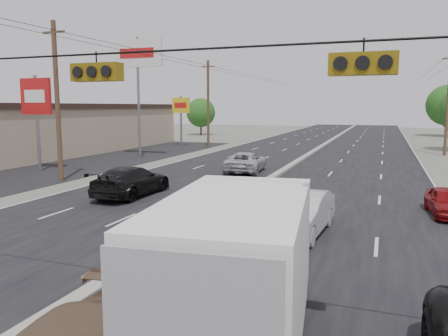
{
  "coord_description": "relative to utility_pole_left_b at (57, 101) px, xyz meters",
  "views": [
    {
      "loc": [
        6.87,
        -7.35,
        4.79
      ],
      "look_at": [
        0.57,
        9.78,
        2.2
      ],
      "focal_mm": 35.0,
      "sensor_mm": 36.0,
      "label": 1
    }
  ],
  "objects": [
    {
      "name": "road_surface",
      "position": [
        12.5,
        15.0,
        -5.11
      ],
      "size": [
        20.0,
        160.0,
        0.02
      ],
      "primitive_type": "cube",
      "color": "black",
      "rests_on": "ground"
    },
    {
      "name": "box_truck",
      "position": [
        17.0,
        -14.93,
        -3.43
      ],
      "size": [
        2.98,
        6.64,
        3.26
      ],
      "rotation": [
        0.0,
        0.0,
        0.12
      ],
      "color": "black",
      "rests_on": "ground"
    },
    {
      "name": "parking_lot",
      "position": [
        -4.5,
        10.0,
        -5.11
      ],
      "size": [
        10.0,
        42.0,
        0.02
      ],
      "primitive_type": "cube",
      "color": "black",
      "rests_on": "ground"
    },
    {
      "name": "tree_right_far",
      "position": [
        28.5,
        55.0,
        -0.15
      ],
      "size": [
        6.4,
        6.4,
        8.16
      ],
      "color": "#382619",
      "rests_on": "ground"
    },
    {
      "name": "queue_car_a",
      "position": [
        13.9,
        -4.55,
        -4.38
      ],
      "size": [
        1.73,
        4.26,
        1.45
      ],
      "primitive_type": "imported",
      "rotation": [
        0.0,
        0.0,
        -0.01
      ],
      "color": "black",
      "rests_on": "ground"
    },
    {
      "name": "center_median",
      "position": [
        12.5,
        15.0,
        -5.01
      ],
      "size": [
        0.5,
        160.0,
        0.2
      ],
      "primitive_type": "cube",
      "color": "gray",
      "rests_on": "ground"
    },
    {
      "name": "pole_sign_billboard",
      "position": [
        -2.0,
        13.0,
        3.76
      ],
      "size": [
        5.0,
        0.25,
        11.0
      ],
      "color": "slate",
      "rests_on": "ground"
    },
    {
      "name": "pole_sign_mid",
      "position": [
        -4.5,
        3.0,
        0.01
      ],
      "size": [
        2.6,
        0.25,
        7.0
      ],
      "color": "slate",
      "rests_on": "ground"
    },
    {
      "name": "ground",
      "position": [
        12.5,
        -15.0,
        -5.11
      ],
      "size": [
        200.0,
        200.0,
        0.0
      ],
      "primitive_type": "plane",
      "color": "#606356",
      "rests_on": "ground"
    },
    {
      "name": "queue_car_b",
      "position": [
        16.57,
        -6.4,
        -4.32
      ],
      "size": [
        2.04,
        4.92,
        1.58
      ],
      "primitive_type": "imported",
      "rotation": [
        0.0,
        0.0,
        -0.08
      ],
      "color": "silver",
      "rests_on": "ground"
    },
    {
      "name": "utility_pole_right_c",
      "position": [
        25.0,
        25.0,
        0.0
      ],
      "size": [
        1.6,
        0.3,
        10.0
      ],
      "color": "#422D1E",
      "rests_on": "ground"
    },
    {
      "name": "red_sedan",
      "position": [
        15.5,
        -9.24,
        -4.43
      ],
      "size": [
        1.61,
        4.19,
        1.36
      ],
      "primitive_type": "imported",
      "rotation": [
        0.0,
        0.0,
        0.04
      ],
      "color": "maroon",
      "rests_on": "ground"
    },
    {
      "name": "strip_mall",
      "position": [
        -13.5,
        10.0,
        -2.81
      ],
      "size": [
        12.0,
        42.0,
        4.6
      ],
      "primitive_type": "cube",
      "color": "tan",
      "rests_on": "ground"
    },
    {
      "name": "pole_sign_far",
      "position": [
        -3.5,
        25.0,
        -0.7
      ],
      "size": [
        2.2,
        0.25,
        6.0
      ],
      "color": "slate",
      "rests_on": "ground"
    },
    {
      "name": "traffic_signals",
      "position": [
        13.9,
        -15.0,
        0.39
      ],
      "size": [
        25.0,
        0.3,
        0.54
      ],
      "color": "black",
      "rests_on": "ground"
    },
    {
      "name": "utility_pole_left_b",
      "position": [
        0.0,
        0.0,
        0.0
      ],
      "size": [
        1.6,
        0.3,
        10.0
      ],
      "color": "#422D1E",
      "rests_on": "ground"
    },
    {
      "name": "oncoming_near",
      "position": [
        6.74,
        -2.39,
        -4.31
      ],
      "size": [
        2.27,
        5.49,
        1.59
      ],
      "primitive_type": "imported",
      "rotation": [
        0.0,
        0.0,
        3.13
      ],
      "color": "black",
      "rests_on": "ground"
    },
    {
      "name": "utility_pole_left_c",
      "position": [
        0.0,
        25.0,
        0.0
      ],
      "size": [
        1.6,
        0.3,
        10.0
      ],
      "color": "#422D1E",
      "rests_on": "ground"
    },
    {
      "name": "oncoming_far",
      "position": [
        9.96,
        7.91,
        -4.38
      ],
      "size": [
        2.94,
        5.47,
        1.46
      ],
      "primitive_type": "imported",
      "rotation": [
        0.0,
        0.0,
        3.24
      ],
      "color": "#ADAFB5",
      "rests_on": "ground"
    },
    {
      "name": "queue_car_e",
      "position": [
        22.1,
        -1.38,
        -4.49
      ],
      "size": [
        1.8,
        3.73,
        1.23
      ],
      "primitive_type": "imported",
      "rotation": [
        0.0,
        0.0,
        0.1
      ],
      "color": "maroon",
      "rests_on": "ground"
    },
    {
      "name": "tree_left_far",
      "position": [
        -9.5,
        45.0,
        -1.39
      ],
      "size": [
        4.8,
        4.8,
        6.12
      ],
      "color": "#382619",
      "rests_on": "ground"
    }
  ]
}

